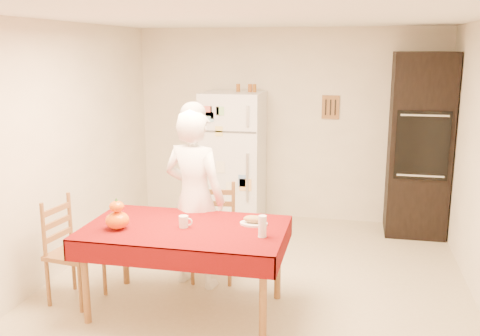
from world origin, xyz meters
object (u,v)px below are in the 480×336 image
(refrigerator, at_px, (233,158))
(chair_left, at_px, (69,246))
(coffee_mug, at_px, (184,222))
(wine_glass, at_px, (262,226))
(bread_plate, at_px, (254,224))
(pumpkin_lower, at_px, (117,220))
(oven_cabinet, at_px, (419,145))
(dining_table, at_px, (185,235))
(chair_far, at_px, (214,227))
(seated_woman, at_px, (195,199))

(refrigerator, relative_size, chair_left, 1.79)
(coffee_mug, relative_size, wine_glass, 0.57)
(refrigerator, bearing_deg, bread_plate, -72.86)
(pumpkin_lower, bearing_deg, bread_plate, 17.58)
(oven_cabinet, xyz_separation_m, wine_glass, (-1.45, -2.62, -0.25))
(refrigerator, height_order, bread_plate, refrigerator)
(chair_left, height_order, coffee_mug, chair_left)
(bread_plate, bearing_deg, dining_table, -162.05)
(wine_glass, bearing_deg, dining_table, 171.50)
(coffee_mug, bearing_deg, chair_left, -179.21)
(dining_table, relative_size, chair_far, 1.79)
(bread_plate, bearing_deg, refrigerator, 107.14)
(refrigerator, xyz_separation_m, coffee_mug, (0.14, -2.48, -0.04))
(chair_left, bearing_deg, oven_cabinet, -44.01)
(refrigerator, bearing_deg, coffee_mug, -86.74)
(refrigerator, bearing_deg, dining_table, -86.53)
(chair_far, xyz_separation_m, pumpkin_lower, (-0.59, -0.92, 0.33))
(oven_cabinet, bearing_deg, pumpkin_lower, -134.80)
(coffee_mug, relative_size, bread_plate, 0.42)
(oven_cabinet, bearing_deg, dining_table, -130.22)
(chair_far, height_order, coffee_mug, chair_far)
(dining_table, bearing_deg, oven_cabinet, 49.78)
(chair_far, relative_size, bread_plate, 3.96)
(dining_table, height_order, bread_plate, bread_plate)
(oven_cabinet, height_order, seated_woman, oven_cabinet)
(pumpkin_lower, xyz_separation_m, bread_plate, (1.09, 0.35, -0.06))
(chair_left, distance_m, bread_plate, 1.68)
(oven_cabinet, height_order, bread_plate, oven_cabinet)
(chair_far, bearing_deg, chair_left, -151.97)
(dining_table, bearing_deg, chair_left, -178.54)
(coffee_mug, bearing_deg, chair_far, 85.66)
(dining_table, bearing_deg, refrigerator, 93.47)
(seated_woman, distance_m, wine_glass, 0.99)
(coffee_mug, bearing_deg, wine_glass, -7.36)
(bread_plate, bearing_deg, coffee_mug, -161.13)
(refrigerator, bearing_deg, pumpkin_lower, -98.33)
(dining_table, height_order, coffee_mug, coffee_mug)
(pumpkin_lower, xyz_separation_m, wine_glass, (1.22, 0.06, 0.01))
(coffee_mug, bearing_deg, bread_plate, 18.87)
(chair_left, bearing_deg, pumpkin_lower, -96.46)
(seated_woman, xyz_separation_m, pumpkin_lower, (-0.46, -0.70, -0.02))
(oven_cabinet, distance_m, dining_table, 3.32)
(refrigerator, xyz_separation_m, oven_cabinet, (2.28, 0.05, 0.25))
(wine_glass, xyz_separation_m, bread_plate, (-0.12, 0.28, -0.08))
(pumpkin_lower, distance_m, wine_glass, 1.22)
(dining_table, xyz_separation_m, seated_woman, (-0.08, 0.54, 0.16))
(oven_cabinet, bearing_deg, chair_left, -141.64)
(oven_cabinet, bearing_deg, coffee_mug, -130.19)
(chair_far, height_order, pumpkin_lower, chair_far)
(seated_woman, relative_size, bread_plate, 7.11)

